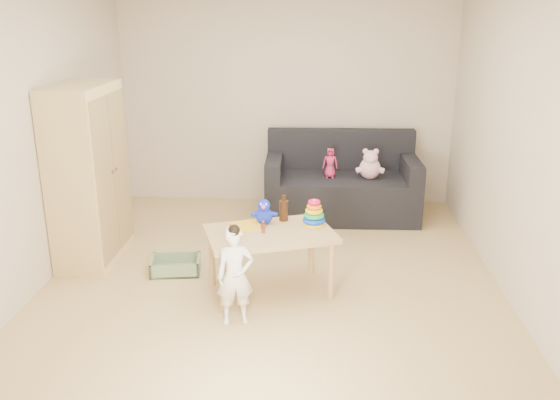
# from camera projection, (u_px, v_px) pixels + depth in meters

# --- Properties ---
(room) EXTENTS (4.50, 4.50, 4.50)m
(room) POSITION_uv_depth(u_px,v_px,m) (272.00, 136.00, 4.99)
(room) COLOR tan
(room) RESTS_ON ground
(wardrobe) EXTENTS (0.47, 0.93, 1.68)m
(wardrobe) POSITION_uv_depth(u_px,v_px,m) (88.00, 175.00, 5.54)
(wardrobe) COLOR #EFCF83
(wardrobe) RESTS_ON ground
(sofa) EXTENTS (1.75, 0.91, 0.49)m
(sofa) POSITION_uv_depth(u_px,v_px,m) (341.00, 196.00, 6.86)
(sofa) COLOR black
(sofa) RESTS_ON ground
(play_table) EXTENTS (1.20, 0.97, 0.55)m
(play_table) POSITION_uv_depth(u_px,v_px,m) (270.00, 262.00, 5.04)
(play_table) COLOR tan
(play_table) RESTS_ON ground
(storage_bin) EXTENTS (0.49, 0.39, 0.13)m
(storage_bin) POSITION_uv_depth(u_px,v_px,m) (176.00, 265.00, 5.47)
(storage_bin) COLOR gray
(storage_bin) RESTS_ON ground
(toddler) EXTENTS (0.32, 0.25, 0.76)m
(toddler) POSITION_uv_depth(u_px,v_px,m) (235.00, 277.00, 4.51)
(toddler) COLOR white
(toddler) RESTS_ON ground
(pink_bear) EXTENTS (0.27, 0.23, 0.29)m
(pink_bear) POSITION_uv_depth(u_px,v_px,m) (370.00, 166.00, 6.66)
(pink_bear) COLOR #FFBBCA
(pink_bear) RESTS_ON sofa
(doll) EXTENTS (0.18, 0.13, 0.34)m
(doll) POSITION_uv_depth(u_px,v_px,m) (330.00, 163.00, 6.69)
(doll) COLOR #D1275D
(doll) RESTS_ON sofa
(ring_stacker) EXTENTS (0.20, 0.20, 0.23)m
(ring_stacker) POSITION_uv_depth(u_px,v_px,m) (314.00, 215.00, 5.07)
(ring_stacker) COLOR yellow
(ring_stacker) RESTS_ON play_table
(brown_bottle) EXTENTS (0.08, 0.08, 0.23)m
(brown_bottle) POSITION_uv_depth(u_px,v_px,m) (284.00, 210.00, 5.18)
(brown_bottle) COLOR black
(brown_bottle) RESTS_ON play_table
(blue_plush) EXTENTS (0.24, 0.23, 0.23)m
(blue_plush) POSITION_uv_depth(u_px,v_px,m) (264.00, 211.00, 5.10)
(blue_plush) COLOR #192CE3
(blue_plush) RESTS_ON play_table
(wooden_figure) EXTENTS (0.06, 0.06, 0.11)m
(wooden_figure) POSITION_uv_depth(u_px,v_px,m) (263.00, 227.00, 4.90)
(wooden_figure) COLOR brown
(wooden_figure) RESTS_ON play_table
(yellow_book) EXTENTS (0.31, 0.31, 0.02)m
(yellow_book) POSITION_uv_depth(u_px,v_px,m) (247.00, 226.00, 5.05)
(yellow_book) COLOR yellow
(yellow_book) RESTS_ON play_table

